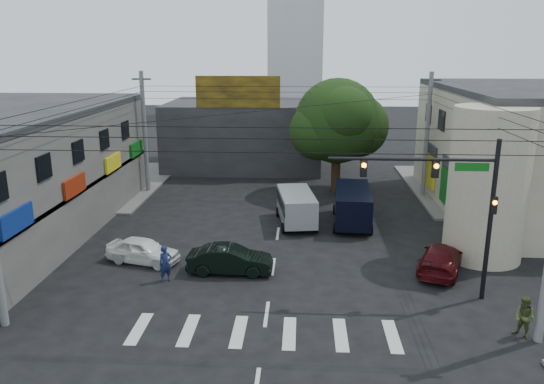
# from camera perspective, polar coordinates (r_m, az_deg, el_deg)

# --- Properties ---
(ground) EXTENTS (160.00, 160.00, 0.00)m
(ground) POSITION_cam_1_polar(r_m,az_deg,el_deg) (25.54, -0.12, -9.81)
(ground) COLOR black
(ground) RESTS_ON ground
(sidewalk_far_left) EXTENTS (16.00, 16.00, 0.15)m
(sidewalk_far_left) POSITION_cam_1_polar(r_m,az_deg,el_deg) (46.69, -21.33, 0.89)
(sidewalk_far_left) COLOR #514F4C
(sidewalk_far_left) RESTS_ON ground
(sidewalk_far_right) EXTENTS (16.00, 16.00, 0.15)m
(sidewalk_far_right) POSITION_cam_1_polar(r_m,az_deg,el_deg) (45.61, 24.57, 0.22)
(sidewalk_far_right) COLOR #514F4C
(sidewalk_far_right) RESTS_ON ground
(corner_column) EXTENTS (4.00, 4.00, 8.00)m
(corner_column) POSITION_cam_1_polar(r_m,az_deg,el_deg) (29.54, 22.20, 0.76)
(corner_column) COLOR gray
(corner_column) RESTS_ON ground
(building_far) EXTENTS (14.00, 10.00, 6.00)m
(building_far) POSITION_cam_1_polar(r_m,az_deg,el_deg) (50.00, -2.93, 6.23)
(building_far) COLOR #232326
(building_far) RESTS_ON ground
(billboard) EXTENTS (7.00, 0.30, 2.60)m
(billboard) POSITION_cam_1_polar(r_m,az_deg,el_deg) (44.66, -3.69, 10.70)
(billboard) COLOR olive
(billboard) RESTS_ON building_far
(street_tree) EXTENTS (6.40, 6.40, 8.70)m
(street_tree) POSITION_cam_1_polar(r_m,az_deg,el_deg) (40.53, 7.04, 7.56)
(street_tree) COLOR black
(street_tree) RESTS_ON ground
(traffic_gantry) EXTENTS (7.10, 0.35, 7.20)m
(traffic_gantry) POSITION_cam_1_polar(r_m,az_deg,el_deg) (23.77, 18.90, -0.18)
(traffic_gantry) COLOR black
(traffic_gantry) RESTS_ON ground
(utility_pole_far_left) EXTENTS (0.32, 0.32, 9.20)m
(utility_pole_far_left) POSITION_cam_1_polar(r_m,az_deg,el_deg) (41.33, -13.52, 6.18)
(utility_pole_far_left) COLOR #59595B
(utility_pole_far_left) RESTS_ON ground
(utility_pole_far_right) EXTENTS (0.32, 0.32, 9.20)m
(utility_pole_far_right) POSITION_cam_1_polar(r_m,az_deg,el_deg) (40.62, 16.32, 5.83)
(utility_pole_far_right) COLOR #59595B
(utility_pole_far_right) RESTS_ON ground
(dark_sedan) EXTENTS (1.55, 4.24, 1.39)m
(dark_sedan) POSITION_cam_1_polar(r_m,az_deg,el_deg) (26.49, -4.53, -7.27)
(dark_sedan) COLOR black
(dark_sedan) RESTS_ON ground
(white_compact) EXTENTS (3.59, 4.69, 1.32)m
(white_compact) POSITION_cam_1_polar(r_m,az_deg,el_deg) (28.46, -13.72, -6.12)
(white_compact) COLOR white
(white_compact) RESTS_ON ground
(maroon_sedan) EXTENTS (5.10, 5.95, 1.35)m
(maroon_sedan) POSITION_cam_1_polar(r_m,az_deg,el_deg) (27.95, 17.77, -6.80)
(maroon_sedan) COLOR #41090C
(maroon_sedan) RESTS_ON ground
(silver_minivan) EXTENTS (5.36, 3.40, 2.05)m
(silver_minivan) POSITION_cam_1_polar(r_m,az_deg,el_deg) (33.46, 2.64, -1.78)
(silver_minivan) COLOR #9A9EA2
(silver_minivan) RESTS_ON ground
(navy_van) EXTENTS (5.87, 2.72, 2.26)m
(navy_van) POSITION_cam_1_polar(r_m,az_deg,el_deg) (33.84, 8.63, -1.56)
(navy_van) COLOR black
(navy_van) RESTS_ON ground
(traffic_officer) EXTENTS (1.06, 1.05, 1.78)m
(traffic_officer) POSITION_cam_1_polar(r_m,az_deg,el_deg) (25.93, -11.39, -7.58)
(traffic_officer) COLOR #141D46
(traffic_officer) RESTS_ON ground
(pedestrian_olive) EXTENTS (1.42, 1.42, 1.67)m
(pedestrian_olive) POSITION_cam_1_polar(r_m,az_deg,el_deg) (22.99, 25.52, -12.10)
(pedestrian_olive) COLOR #404922
(pedestrian_olive) RESTS_ON ground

